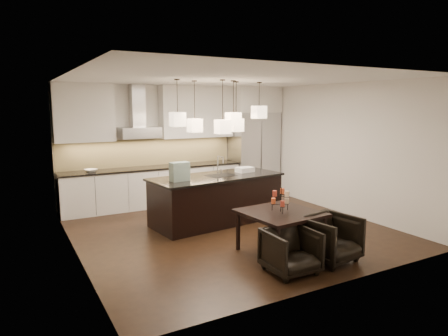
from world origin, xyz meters
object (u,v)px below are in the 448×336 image
dining_table (280,232)px  armchair_right (330,238)px  refrigerator (254,154)px  island_body (217,200)px  armchair_left (291,251)px

dining_table → armchair_right: size_ratio=1.46×
refrigerator → island_body: 2.84m
armchair_left → armchair_right: bearing=6.2°
refrigerator → island_body: size_ratio=0.84×
armchair_left → armchair_right: (0.79, 0.07, 0.03)m
dining_table → armchair_left: 0.78m
armchair_right → armchair_left: bearing=176.1°
armchair_right → refrigerator: bearing=62.2°
island_body → armchair_right: island_body is taller
island_body → dining_table: (0.09, -2.00, -0.12)m
refrigerator → armchair_left: (-2.34, -4.53, -0.76)m
dining_table → armchair_left: bearing=-120.9°
island_body → dining_table: island_body is taller
island_body → armchair_right: bearing=-85.2°
refrigerator → armchair_right: (-1.54, -4.47, -0.73)m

